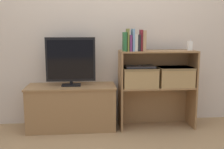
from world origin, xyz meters
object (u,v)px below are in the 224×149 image
book_maroon (141,40)px  book_charcoal (138,43)px  book_ivory (135,43)px  baby_monitor (190,46)px  tv_stand (72,107)px  book_forest (125,42)px  tv (71,61)px  laptop (140,67)px  storage_basket_left (140,76)px  book_skyblue (133,40)px  book_olive (128,40)px  book_plum (130,43)px  storage_basket_right (175,76)px  book_tan (144,41)px

book_maroon → book_charcoal: bearing=180.0°
book_ivory → baby_monitor: 0.67m
tv_stand → book_forest: book_forest is taller
book_forest → book_charcoal: bearing=0.0°
tv_stand → baby_monitor: (1.41, -0.04, 0.73)m
tv → laptop: bearing=-4.0°
baby_monitor → book_maroon: bearing=-174.5°
storage_basket_left → tv_stand: bearing=175.8°
baby_monitor → book_charcoal: bearing=-174.8°
tv_stand → book_skyblue: book_skyblue is taller
book_skyblue → book_maroon: (0.09, 0.00, -0.00)m
baby_monitor → storage_basket_left: size_ratio=0.33×
book_olive → book_charcoal: 0.13m
book_skyblue → storage_basket_left: (0.09, 0.04, -0.43)m
book_ivory → laptop: bearing=34.4°
book_plum → laptop: book_plum is taller
book_ivory → book_maroon: size_ratio=0.79×
tv → book_olive: (0.65, -0.10, 0.24)m
book_plum → book_maroon: bearing=0.0°
book_olive → laptop: bearing=15.7°
storage_basket_right → tv_stand: bearing=177.3°
book_ivory → baby_monitor: book_ivory is taller
book_skyblue → book_tan: (0.12, 0.00, -0.01)m
book_skyblue → book_charcoal: size_ratio=1.34×
book_forest → book_ivory: bearing=-0.0°
tv_stand → book_maroon: book_maroon is taller
tv_stand → book_maroon: (0.81, -0.10, 0.79)m
tv_stand → book_charcoal: size_ratio=5.60×
book_ivory → book_charcoal: (0.03, 0.00, -0.00)m
book_olive → laptop: size_ratio=0.74×
book_olive → storage_basket_left: size_ratio=0.62×
tv_stand → laptop: (0.81, -0.06, 0.49)m
book_maroon → storage_basket_right: bearing=5.7°
book_forest → book_ivory: size_ratio=1.12×
storage_basket_right → book_maroon: bearing=-174.3°
tv_stand → laptop: laptop is taller
book_ivory → laptop: 0.29m
tv → book_skyblue: size_ratio=2.29×
tv_stand → book_plum: bearing=-8.5°
storage_basket_right → storage_basket_left: bearing=180.0°
book_plum → book_charcoal: bearing=0.0°
storage_basket_right → book_skyblue: bearing=-175.3°
baby_monitor → tv: bearing=178.3°
book_ivory → book_forest: bearing=180.0°
book_charcoal → book_tan: (0.06, -0.00, 0.02)m
book_skyblue → book_tan: size_ratio=1.07×
book_plum → storage_basket_left: bearing=19.1°
book_charcoal → book_maroon: book_maroon is taller
book_tan → book_olive: bearing=180.0°
book_skyblue → book_tan: book_skyblue is taller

